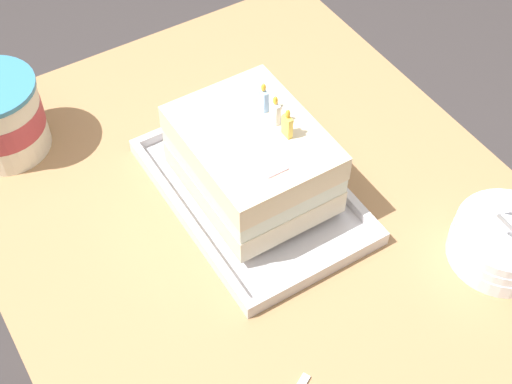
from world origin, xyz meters
name	(u,v)px	position (x,y,z in m)	size (l,w,h in m)	color
dining_table	(259,267)	(0.00, 0.00, 0.64)	(0.93, 0.75, 0.77)	#9E754C
foil_tray	(252,192)	(-0.04, 0.01, 0.78)	(0.35, 0.23, 0.02)	silver
birthday_cake	(252,159)	(-0.04, 0.01, 0.85)	(0.22, 0.17, 0.16)	beige
bowl_stack	(504,242)	(0.23, 0.25, 0.80)	(0.15, 0.15, 0.12)	white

